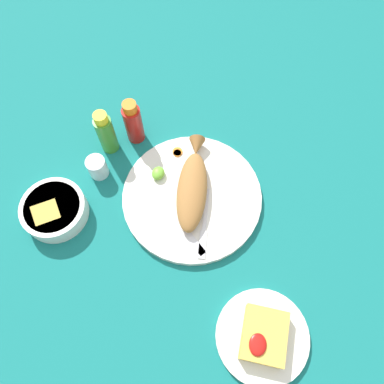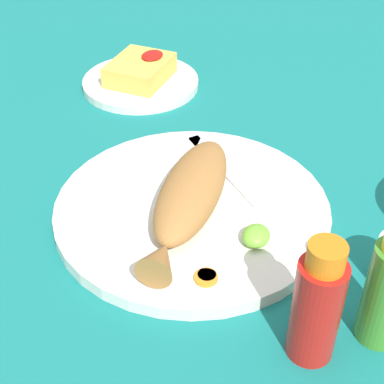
# 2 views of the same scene
# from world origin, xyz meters

# --- Properties ---
(ground_plane) EXTENTS (4.00, 4.00, 0.00)m
(ground_plane) POSITION_xyz_m (0.00, 0.00, 0.00)
(ground_plane) COLOR #146B66
(main_plate) EXTENTS (0.36, 0.36, 0.02)m
(main_plate) POSITION_xyz_m (0.00, 0.00, 0.01)
(main_plate) COLOR silver
(main_plate) RESTS_ON ground_plane
(fried_fish) EXTENTS (0.27, 0.10, 0.05)m
(fried_fish) POSITION_xyz_m (-0.01, -0.00, 0.04)
(fried_fish) COLOR #996633
(fried_fish) RESTS_ON main_plate
(fork_near) EXTENTS (0.19, 0.04, 0.00)m
(fork_near) POSITION_xyz_m (0.08, 0.05, 0.02)
(fork_near) COLOR silver
(fork_near) RESTS_ON main_plate
(fork_far) EXTENTS (0.13, 0.15, 0.00)m
(fork_far) POSITION_xyz_m (0.09, 0.00, 0.02)
(fork_far) COLOR silver
(fork_far) RESTS_ON main_plate
(carrot_slice_near) EXTENTS (0.02, 0.02, 0.00)m
(carrot_slice_near) POSITION_xyz_m (-0.11, -0.07, 0.02)
(carrot_slice_near) COLOR orange
(carrot_slice_near) RESTS_ON main_plate
(carrot_slice_mid) EXTENTS (0.03, 0.03, 0.00)m
(carrot_slice_mid) POSITION_xyz_m (-0.12, -0.07, 0.02)
(carrot_slice_mid) COLOR orange
(carrot_slice_mid) RESTS_ON main_plate
(lime_wedge_main) EXTENTS (0.04, 0.03, 0.02)m
(lime_wedge_main) POSITION_xyz_m (-0.04, -0.10, 0.03)
(lime_wedge_main) COLOR #6BB233
(lime_wedge_main) RESTS_ON main_plate
(hot_sauce_bottle_red) EXTENTS (0.05, 0.05, 0.14)m
(hot_sauce_bottle_red) POSITION_xyz_m (-0.15, -0.19, 0.07)
(hot_sauce_bottle_red) COLOR #B21914
(hot_sauce_bottle_red) RESTS_ON ground_plane
(hot_sauce_bottle_green) EXTENTS (0.05, 0.05, 0.15)m
(hot_sauce_bottle_green) POSITION_xyz_m (-0.11, -0.25, 0.07)
(hot_sauce_bottle_green) COLOR #3D8428
(hot_sauce_bottle_green) RESTS_ON ground_plane
(salt_cup) EXTENTS (0.05, 0.05, 0.06)m
(salt_cup) POSITION_xyz_m (-0.02, -0.26, 0.03)
(salt_cup) COLOR silver
(salt_cup) RESTS_ON ground_plane
(side_plate_fries) EXTENTS (0.21, 0.21, 0.01)m
(side_plate_fries) POSITION_xyz_m (0.30, 0.22, 0.01)
(side_plate_fries) COLOR silver
(side_plate_fries) RESTS_ON ground_plane
(fries_pile) EXTENTS (0.11, 0.09, 0.04)m
(fries_pile) POSITION_xyz_m (0.30, 0.22, 0.03)
(fries_pile) COLOR gold
(fries_pile) RESTS_ON side_plate_fries
(guacamole_bowl) EXTENTS (0.16, 0.16, 0.06)m
(guacamole_bowl) POSITION_xyz_m (0.12, -0.33, 0.03)
(guacamole_bowl) COLOR white
(guacamole_bowl) RESTS_ON ground_plane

